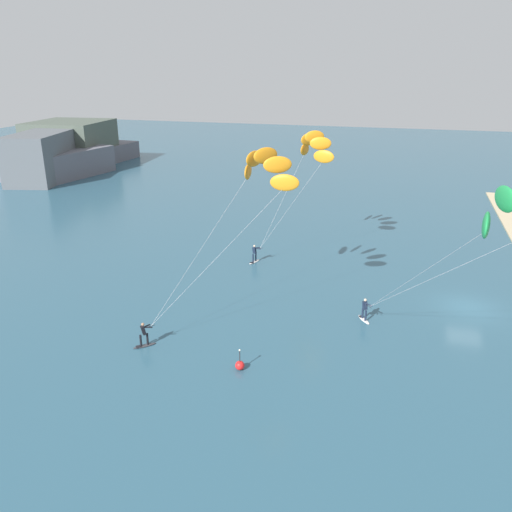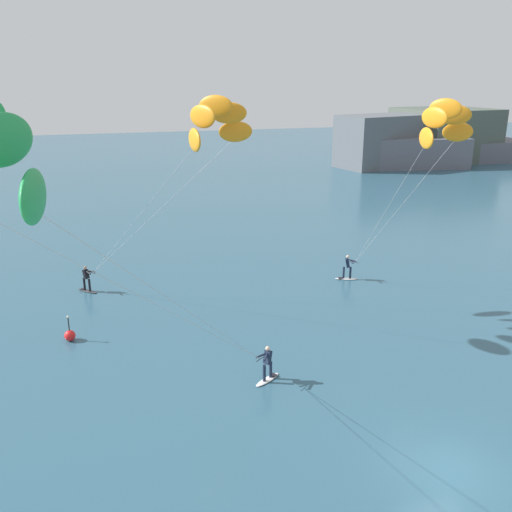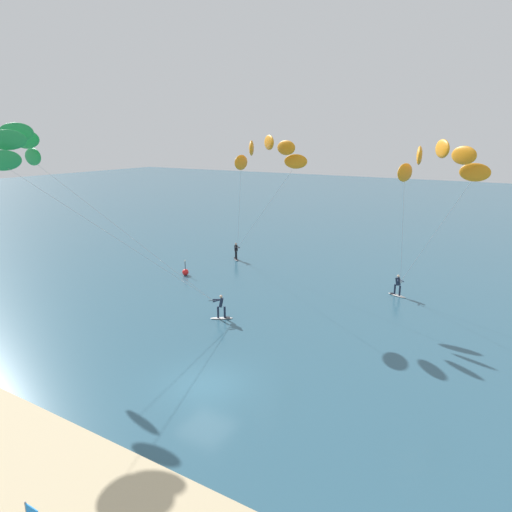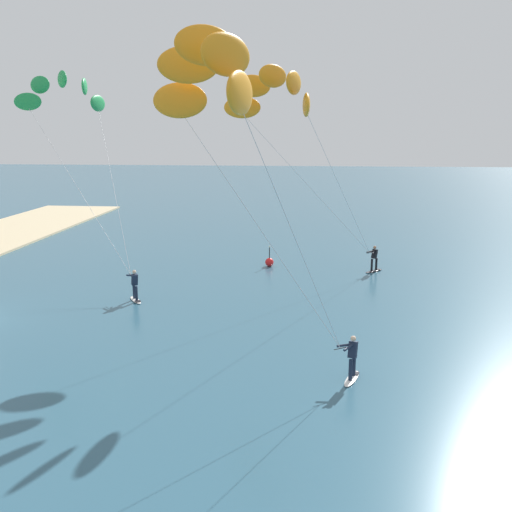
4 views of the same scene
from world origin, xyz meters
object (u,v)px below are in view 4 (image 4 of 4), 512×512
at_px(kitesurfer_nearshore, 213,87).
at_px(kitesurfer_far_out, 65,97).
at_px(kitesurfer_mid_water, 278,100).
at_px(marker_buoy, 269,262).

height_order(kitesurfer_nearshore, kitesurfer_far_out, kitesurfer_far_out).
xyz_separation_m(kitesurfer_nearshore, kitesurfer_mid_water, (-12.55, 1.07, 0.24)).
bearing_deg(marker_buoy, kitesurfer_far_out, -91.17).
xyz_separation_m(kitesurfer_far_out, marker_buoy, (0.27, 13.38, -10.63)).
bearing_deg(kitesurfer_nearshore, kitesurfer_mid_water, 175.15).
relative_size(kitesurfer_nearshore, marker_buoy, 8.47).
xyz_separation_m(kitesurfer_nearshore, marker_buoy, (-20.25, 0.13, -9.76)).
bearing_deg(kitesurfer_nearshore, marker_buoy, 179.62).
distance_m(kitesurfer_nearshore, kitesurfer_mid_water, 12.59).
xyz_separation_m(kitesurfer_nearshore, kitesurfer_far_out, (-20.53, -13.24, 0.87)).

